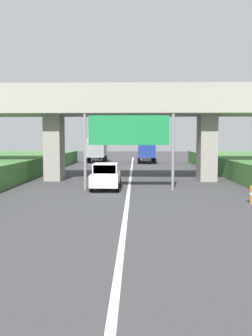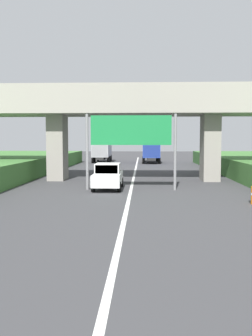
{
  "view_description": "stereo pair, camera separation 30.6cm",
  "coord_description": "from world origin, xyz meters",
  "px_view_note": "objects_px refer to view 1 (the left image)",
  "views": [
    {
      "loc": [
        0.42,
        -0.67,
        3.3
      ],
      "look_at": [
        0.0,
        16.01,
        2.0
      ],
      "focal_mm": 39.75,
      "sensor_mm": 36.0,
      "label": 1
    },
    {
      "loc": [
        0.73,
        -0.66,
        3.3
      ],
      "look_at": [
        0.0,
        16.01,
        2.0
      ],
      "focal_mm": 39.75,
      "sensor_mm": 36.0,
      "label": 2
    }
  ],
  "objects_px": {
    "truck_blue": "(146,149)",
    "truck_silver": "(98,149)",
    "car_white": "(106,176)",
    "overhead_highway_sign": "(129,135)"
  },
  "relations": [
    {
      "from": "truck_blue",
      "to": "truck_silver",
      "type": "relative_size",
      "value": 1.0
    },
    {
      "from": "truck_silver",
      "to": "truck_blue",
      "type": "bearing_deg",
      "value": -9.23
    },
    {
      "from": "truck_blue",
      "to": "car_white",
      "type": "height_order",
      "value": "truck_blue"
    },
    {
      "from": "overhead_highway_sign",
      "to": "truck_blue",
      "type": "xyz_separation_m",
      "value": [
        1.95,
        28.0,
        -1.65
      ]
    },
    {
      "from": "truck_blue",
      "to": "car_white",
      "type": "distance_m",
      "value": 27.99
    },
    {
      "from": "truck_silver",
      "to": "car_white",
      "type": "relative_size",
      "value": 1.78
    },
    {
      "from": "truck_blue",
      "to": "truck_silver",
      "type": "xyz_separation_m",
      "value": [
        -6.95,
        1.13,
        0.0
      ]
    },
    {
      "from": "overhead_highway_sign",
      "to": "car_white",
      "type": "bearing_deg",
      "value": 170.89
    },
    {
      "from": "overhead_highway_sign",
      "to": "truck_blue",
      "type": "height_order",
      "value": "overhead_highway_sign"
    },
    {
      "from": "truck_silver",
      "to": "car_white",
      "type": "height_order",
      "value": "truck_silver"
    }
  ]
}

